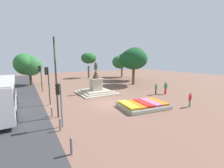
{
  "coord_description": "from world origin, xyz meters",
  "views": [
    {
      "loc": [
        -8.05,
        -14.2,
        4.98
      ],
      "look_at": [
        1.34,
        1.71,
        1.92
      ],
      "focal_mm": 24.0,
      "sensor_mm": 36.0,
      "label": 1
    }
  ],
  "objects_px": {
    "pedestrian_with_handbag": "(156,88)",
    "kerb_bollard_mid_b": "(52,112)",
    "flower_planter": "(143,105)",
    "traffic_light_near_crossing": "(59,97)",
    "pedestrian_near_planter": "(190,99)",
    "statue_monument": "(96,88)",
    "kerb_bollard_mid_a": "(60,124)",
    "traffic_light_mid_block": "(48,79)",
    "banner_pole": "(56,75)",
    "pedestrian_crossing_plaza": "(166,87)",
    "kerb_bollard_south": "(71,145)",
    "traffic_light_far_corner": "(40,74)"
  },
  "relations": [
    {
      "from": "pedestrian_with_handbag",
      "to": "kerb_bollard_mid_b",
      "type": "height_order",
      "value": "pedestrian_with_handbag"
    },
    {
      "from": "flower_planter",
      "to": "traffic_light_near_crossing",
      "type": "xyz_separation_m",
      "value": [
        -8.39,
        -0.35,
        2.05
      ]
    },
    {
      "from": "pedestrian_with_handbag",
      "to": "pedestrian_near_planter",
      "type": "xyz_separation_m",
      "value": [
        -1.13,
        -5.79,
        -0.06
      ]
    },
    {
      "from": "statue_monument",
      "to": "kerb_bollard_mid_a",
      "type": "height_order",
      "value": "statue_monument"
    },
    {
      "from": "traffic_light_near_crossing",
      "to": "traffic_light_mid_block",
      "type": "xyz_separation_m",
      "value": [
        0.1,
        6.4,
        0.51
      ]
    },
    {
      "from": "banner_pole",
      "to": "kerb_bollard_mid_b",
      "type": "xyz_separation_m",
      "value": [
        -0.43,
        0.52,
        -3.3
      ]
    },
    {
      "from": "pedestrian_crossing_plaza",
      "to": "kerb_bollard_south",
      "type": "height_order",
      "value": "pedestrian_crossing_plaza"
    },
    {
      "from": "pedestrian_near_planter",
      "to": "pedestrian_crossing_plaza",
      "type": "bearing_deg",
      "value": 63.99
    },
    {
      "from": "traffic_light_mid_block",
      "to": "kerb_bollard_mid_b",
      "type": "relative_size",
      "value": 5.1
    },
    {
      "from": "flower_planter",
      "to": "kerb_bollard_south",
      "type": "distance_m",
      "value": 9.48
    },
    {
      "from": "traffic_light_mid_block",
      "to": "traffic_light_far_corner",
      "type": "bearing_deg",
      "value": 89.99
    },
    {
      "from": "kerb_bollard_south",
      "to": "banner_pole",
      "type": "bearing_deg",
      "value": 85.54
    },
    {
      "from": "pedestrian_near_planter",
      "to": "kerb_bollard_mid_b",
      "type": "xyz_separation_m",
      "value": [
        -12.96,
        4.57,
        -0.44
      ]
    },
    {
      "from": "pedestrian_crossing_plaza",
      "to": "kerb_bollard_mid_b",
      "type": "bearing_deg",
      "value": -177.09
    },
    {
      "from": "pedestrian_near_planter",
      "to": "kerb_bollard_south",
      "type": "xyz_separation_m",
      "value": [
        -12.98,
        -1.65,
        -0.36
      ]
    },
    {
      "from": "traffic_light_far_corner",
      "to": "statue_monument",
      "type": "bearing_deg",
      "value": -37.54
    },
    {
      "from": "traffic_light_far_corner",
      "to": "pedestrian_with_handbag",
      "type": "relative_size",
      "value": 2.46
    },
    {
      "from": "kerb_bollard_mid_a",
      "to": "kerb_bollard_mid_b",
      "type": "bearing_deg",
      "value": 90.9
    },
    {
      "from": "traffic_light_mid_block",
      "to": "kerb_bollard_south",
      "type": "bearing_deg",
      "value": -91.79
    },
    {
      "from": "statue_monument",
      "to": "pedestrian_crossing_plaza",
      "type": "relative_size",
      "value": 2.94
    },
    {
      "from": "statue_monument",
      "to": "kerb_bollard_south",
      "type": "distance_m",
      "value": 14.49
    },
    {
      "from": "pedestrian_near_planter",
      "to": "kerb_bollard_south",
      "type": "distance_m",
      "value": 13.08
    },
    {
      "from": "statue_monument",
      "to": "kerb_bollard_mid_a",
      "type": "relative_size",
      "value": 5.71
    },
    {
      "from": "flower_planter",
      "to": "pedestrian_crossing_plaza",
      "type": "xyz_separation_m",
      "value": [
        6.98,
        3.05,
        0.75
      ]
    },
    {
      "from": "statue_monument",
      "to": "pedestrian_with_handbag",
      "type": "distance_m",
      "value": 8.62
    },
    {
      "from": "traffic_light_mid_block",
      "to": "kerb_bollard_south",
      "type": "height_order",
      "value": "traffic_light_mid_block"
    },
    {
      "from": "traffic_light_far_corner",
      "to": "pedestrian_with_handbag",
      "type": "xyz_separation_m",
      "value": [
        13.79,
        -10.42,
        -1.8
      ]
    },
    {
      "from": "flower_planter",
      "to": "traffic_light_near_crossing",
      "type": "height_order",
      "value": "traffic_light_near_crossing"
    },
    {
      "from": "pedestrian_with_handbag",
      "to": "kerb_bollard_south",
      "type": "xyz_separation_m",
      "value": [
        -14.1,
        -7.44,
        -0.42
      ]
    },
    {
      "from": "traffic_light_near_crossing",
      "to": "pedestrian_near_planter",
      "type": "xyz_separation_m",
      "value": [
        12.76,
        -1.96,
        -1.44
      ]
    },
    {
      "from": "traffic_light_near_crossing",
      "to": "traffic_light_mid_block",
      "type": "bearing_deg",
      "value": 89.14
    },
    {
      "from": "kerb_bollard_south",
      "to": "pedestrian_crossing_plaza",
      "type": "bearing_deg",
      "value": 24.2
    },
    {
      "from": "banner_pole",
      "to": "kerb_bollard_mid_b",
      "type": "height_order",
      "value": "banner_pole"
    },
    {
      "from": "traffic_light_near_crossing",
      "to": "traffic_light_mid_block",
      "type": "height_order",
      "value": "traffic_light_mid_block"
    },
    {
      "from": "statue_monument",
      "to": "pedestrian_with_handbag",
      "type": "height_order",
      "value": "statue_monument"
    },
    {
      "from": "statue_monument",
      "to": "traffic_light_far_corner",
      "type": "distance_m",
      "value": 8.87
    },
    {
      "from": "statue_monument",
      "to": "traffic_light_far_corner",
      "type": "bearing_deg",
      "value": 142.46
    },
    {
      "from": "traffic_light_near_crossing",
      "to": "pedestrian_with_handbag",
      "type": "distance_m",
      "value": 14.47
    },
    {
      "from": "traffic_light_far_corner",
      "to": "pedestrian_near_planter",
      "type": "distance_m",
      "value": 20.65
    },
    {
      "from": "kerb_bollard_south",
      "to": "flower_planter",
      "type": "bearing_deg",
      "value": 24.67
    },
    {
      "from": "pedestrian_near_planter",
      "to": "kerb_bollard_south",
      "type": "height_order",
      "value": "pedestrian_near_planter"
    },
    {
      "from": "kerb_bollard_south",
      "to": "kerb_bollard_mid_b",
      "type": "xyz_separation_m",
      "value": [
        0.01,
        6.21,
        -0.08
      ]
    },
    {
      "from": "statue_monument",
      "to": "pedestrian_crossing_plaza",
      "type": "xyz_separation_m",
      "value": [
        8.4,
        -5.57,
        0.19
      ]
    },
    {
      "from": "statue_monument",
      "to": "traffic_light_mid_block",
      "type": "height_order",
      "value": "statue_monument"
    },
    {
      "from": "pedestrian_near_planter",
      "to": "kerb_bollard_mid_b",
      "type": "distance_m",
      "value": 13.75
    },
    {
      "from": "statue_monument",
      "to": "kerb_bollard_south",
      "type": "relative_size",
      "value": 5.29
    },
    {
      "from": "pedestrian_near_planter",
      "to": "kerb_bollard_mid_a",
      "type": "bearing_deg",
      "value": 173.81
    },
    {
      "from": "kerb_bollard_mid_b",
      "to": "traffic_light_mid_block",
      "type": "bearing_deg",
      "value": 85.47
    },
    {
      "from": "flower_planter",
      "to": "statue_monument",
      "type": "bearing_deg",
      "value": 99.36
    },
    {
      "from": "flower_planter",
      "to": "banner_pole",
      "type": "relative_size",
      "value": 0.78
    }
  ]
}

